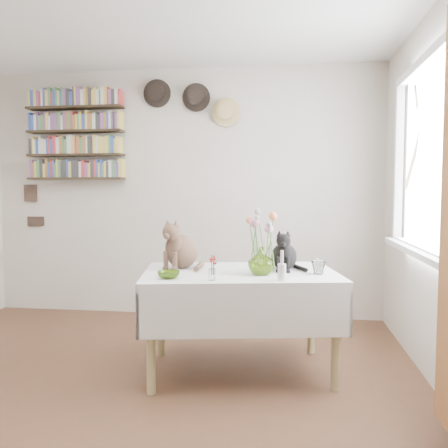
# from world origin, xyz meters

# --- Properties ---
(room) EXTENTS (4.08, 4.58, 2.58)m
(room) POSITION_xyz_m (0.00, 0.00, 1.25)
(room) COLOR brown
(room) RESTS_ON ground
(window) EXTENTS (0.12, 1.52, 1.32)m
(window) POSITION_xyz_m (1.97, 0.80, 1.40)
(window) COLOR white
(window) RESTS_ON room
(dining_table) EXTENTS (1.46, 1.07, 0.71)m
(dining_table) POSITION_xyz_m (0.74, 0.76, 0.54)
(dining_table) COLOR white
(dining_table) RESTS_ON room
(tabby_cat) EXTENTS (0.35, 0.38, 0.37)m
(tabby_cat) POSITION_xyz_m (0.30, 0.86, 0.90)
(tabby_cat) COLOR brown
(tabby_cat) RESTS_ON dining_table
(black_cat) EXTENTS (0.21, 0.26, 0.30)m
(black_cat) POSITION_xyz_m (1.04, 0.87, 0.86)
(black_cat) COLOR black
(black_cat) RESTS_ON dining_table
(flower_vase) EXTENTS (0.22, 0.22, 0.19)m
(flower_vase) POSITION_xyz_m (0.89, 0.66, 0.81)
(flower_vase) COLOR #8CB435
(flower_vase) RESTS_ON dining_table
(green_bowl) EXTENTS (0.16, 0.16, 0.05)m
(green_bowl) POSITION_xyz_m (0.31, 0.44, 0.74)
(green_bowl) COLOR #8CB435
(green_bowl) RESTS_ON dining_table
(drinking_glass) EXTENTS (0.13, 0.13, 0.09)m
(drinking_glass) POSITION_xyz_m (1.27, 0.73, 0.76)
(drinking_glass) COLOR white
(drinking_glass) RESTS_ON dining_table
(candlestick) EXTENTS (0.05, 0.05, 0.19)m
(candlestick) POSITION_xyz_m (1.03, 0.46, 0.78)
(candlestick) COLOR white
(candlestick) RESTS_ON dining_table
(berry_jar) EXTENTS (0.04, 0.04, 0.18)m
(berry_jar) POSITION_xyz_m (0.59, 0.42, 0.79)
(berry_jar) COLOR white
(berry_jar) RESTS_ON dining_table
(porcelain_figurine) EXTENTS (0.05, 0.05, 0.09)m
(porcelain_figurine) POSITION_xyz_m (1.27, 0.87, 0.75)
(porcelain_figurine) COLOR white
(porcelain_figurine) RESTS_ON dining_table
(flower_bouquet) EXTENTS (0.17, 0.13, 0.39)m
(flower_bouquet) POSITION_xyz_m (0.89, 0.67, 1.05)
(flower_bouquet) COLOR #4C7233
(flower_bouquet) RESTS_ON flower_vase
(bookshelf_unit) EXTENTS (1.00, 0.16, 0.91)m
(bookshelf_unit) POSITION_xyz_m (-1.10, 2.16, 1.84)
(bookshelf_unit) COLOR #2F2416
(bookshelf_unit) RESTS_ON room
(wall_hats) EXTENTS (0.98, 0.09, 0.48)m
(wall_hats) POSITION_xyz_m (0.12, 2.19, 2.17)
(wall_hats) COLOR black
(wall_hats) RESTS_ON room
(wall_art_plaques) EXTENTS (0.21, 0.02, 0.44)m
(wall_art_plaques) POSITION_xyz_m (-1.63, 2.23, 1.12)
(wall_art_plaques) COLOR #38281E
(wall_art_plaques) RESTS_ON room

